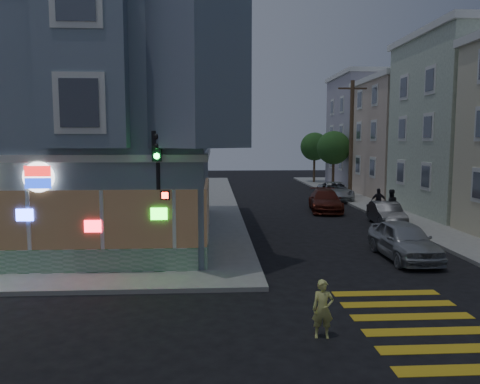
{
  "coord_description": "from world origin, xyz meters",
  "views": [
    {
      "loc": [
        1.33,
        -11.77,
        4.6
      ],
      "look_at": [
        2.43,
        7.35,
        2.48
      ],
      "focal_mm": 35.0,
      "sensor_mm": 36.0,
      "label": 1
    }
  ],
  "objects": [
    {
      "name": "parked_car_a",
      "position": [
        8.72,
        5.69,
        0.73
      ],
      "size": [
        1.74,
        4.3,
        1.46
      ],
      "primitive_type": "imported",
      "rotation": [
        0.0,
        0.0,
        0.0
      ],
      "color": "#A6AAAE",
      "rests_on": "ground"
    },
    {
      "name": "row_house_d",
      "position": [
        19.5,
        34.0,
        5.4
      ],
      "size": [
        12.0,
        8.6,
        10.5
      ],
      "primitive_type": "cube",
      "color": "#9F98A7",
      "rests_on": "sidewalk_ne"
    },
    {
      "name": "traffic_signal",
      "position": [
        -0.5,
        3.91,
        3.38
      ],
      "size": [
        0.55,
        0.54,
        4.78
      ],
      "rotation": [
        0.0,
        0.0,
        -0.04
      ],
      "color": "black",
      "rests_on": "sidewalk_nw"
    },
    {
      "name": "fire_hydrant",
      "position": [
        11.3,
        14.75,
        0.53
      ],
      "size": [
        0.42,
        0.24,
        0.73
      ],
      "color": "silver",
      "rests_on": "sidewalk_ne"
    },
    {
      "name": "pedestrian_b",
      "position": [
        11.3,
        15.69,
        0.94
      ],
      "size": [
        0.98,
        0.54,
        1.57
      ],
      "primitive_type": "imported",
      "rotation": [
        0.0,
        0.0,
        2.96
      ],
      "color": "black",
      "rests_on": "sidewalk_ne"
    },
    {
      "name": "pedestrian_a",
      "position": [
        11.3,
        13.77,
        1.01
      ],
      "size": [
        0.89,
        0.73,
        1.71
      ],
      "primitive_type": "imported",
      "rotation": [
        0.0,
        0.0,
        3.05
      ],
      "color": "black",
      "rests_on": "sidewalk_ne"
    },
    {
      "name": "row_house_c",
      "position": [
        19.5,
        25.0,
        4.65
      ],
      "size": [
        12.0,
        8.6,
        9.0
      ],
      "primitive_type": "cube",
      "color": "beige",
      "rests_on": "sidewalk_ne"
    },
    {
      "name": "ground",
      "position": [
        0.0,
        0.0,
        0.0
      ],
      "size": [
        120.0,
        120.0,
        0.0
      ],
      "primitive_type": "plane",
      "color": "black",
      "rests_on": "ground"
    },
    {
      "name": "parked_car_d",
      "position": [
        10.7,
        23.56,
        0.7
      ],
      "size": [
        2.84,
        5.27,
        1.4
      ],
      "primitive_type": "imported",
      "rotation": [
        0.0,
        0.0,
        -0.1
      ],
      "color": "#ACB2B8",
      "rests_on": "ground"
    },
    {
      "name": "utility_pole",
      "position": [
        12.0,
        24.0,
        4.8
      ],
      "size": [
        2.2,
        0.3,
        9.0
      ],
      "color": "#4C3826",
      "rests_on": "sidewalk_ne"
    },
    {
      "name": "street_tree_near",
      "position": [
        12.2,
        30.0,
        3.94
      ],
      "size": [
        3.0,
        3.0,
        5.3
      ],
      "color": "#4C3826",
      "rests_on": "sidewalk_ne"
    },
    {
      "name": "street_tree_far",
      "position": [
        12.2,
        38.0,
        3.94
      ],
      "size": [
        3.0,
        3.0,
        5.3
      ],
      "color": "#4C3826",
      "rests_on": "sidewalk_ne"
    },
    {
      "name": "parked_car_b",
      "position": [
        10.7,
        12.79,
        0.63
      ],
      "size": [
        1.74,
        3.97,
        1.27
      ],
      "primitive_type": "imported",
      "rotation": [
        0.0,
        0.0,
        -0.11
      ],
      "color": "#38393D",
      "rests_on": "ground"
    },
    {
      "name": "running_child",
      "position": [
        3.86,
        -1.38,
        0.69
      ],
      "size": [
        0.53,
        0.37,
        1.38
      ],
      "primitive_type": "imported",
      "rotation": [
        0.0,
        0.0,
        -0.09
      ],
      "color": "#D8DB70",
      "rests_on": "ground"
    },
    {
      "name": "parked_car_c",
      "position": [
        8.6,
        17.99,
        0.7
      ],
      "size": [
        2.56,
        5.01,
        1.39
      ],
      "primitive_type": "imported",
      "rotation": [
        0.0,
        0.0,
        -0.13
      ],
      "color": "#571E13",
      "rests_on": "ground"
    },
    {
      "name": "sidewalk_nw",
      "position": [
        -13.5,
        23.0,
        0.07
      ],
      "size": [
        33.0,
        42.0,
        0.15
      ],
      "primitive_type": "cube",
      "color": "gray",
      "rests_on": "ground"
    },
    {
      "name": "corner_building",
      "position": [
        -6.0,
        10.98,
        5.82
      ],
      "size": [
        14.6,
        14.6,
        11.4
      ],
      "color": "slate",
      "rests_on": "sidewalk_nw"
    }
  ]
}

